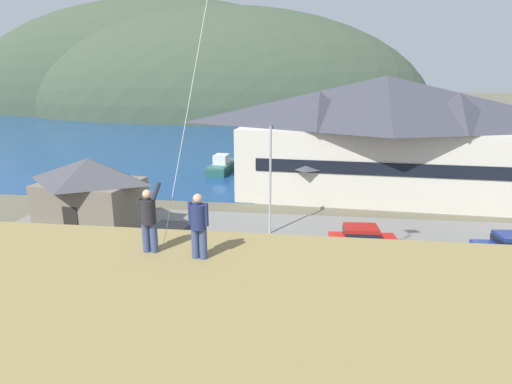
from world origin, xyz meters
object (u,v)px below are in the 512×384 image
at_px(harbor_lodge, 383,134).
at_px(wharf_dock, 254,164).
at_px(parking_light_pole, 270,174).
at_px(moored_boat_wharfside, 222,166).
at_px(parked_car_front_row_silver, 300,296).
at_px(person_kite_flyer, 149,218).
at_px(person_companion, 199,224).
at_px(parked_car_corner_spot, 174,237).
at_px(parked_car_mid_row_far, 494,300).
at_px(storage_shed_near_lot, 91,196).
at_px(parked_car_mid_row_center, 512,248).
at_px(storage_shed_waterside, 311,171).
at_px(parked_car_back_row_left, 362,239).
at_px(parked_car_front_row_end, 149,292).

relative_size(harbor_lodge, wharf_dock, 2.66).
bearing_deg(parking_light_pole, harbor_lodge, 51.29).
xyz_separation_m(wharf_dock, moored_boat_wharfside, (-3.45, -3.11, 0.37)).
relative_size(wharf_dock, parked_car_front_row_silver, 2.52).
bearing_deg(wharf_dock, person_kite_flyer, -86.36).
bearing_deg(person_companion, parked_car_corner_spot, 111.37).
bearing_deg(person_companion, parked_car_mid_row_far, 37.79).
height_order(storage_shed_near_lot, parking_light_pole, parking_light_pole).
height_order(parked_car_mid_row_far, parked_car_mid_row_center, same).
relative_size(storage_shed_waterside, parked_car_mid_row_center, 1.68).
relative_size(harbor_lodge, parking_light_pole, 3.66).
distance_m(storage_shed_waterside, moored_boat_wharfside, 14.76).
bearing_deg(parked_car_corner_spot, parked_car_mid_row_center, 2.60).
relative_size(harbor_lodge, parked_car_mid_row_center, 6.50).
bearing_deg(person_kite_flyer, parked_car_front_row_silver, 63.21).
distance_m(wharf_dock, person_kite_flyer, 42.42).
bearing_deg(parked_car_mid_row_center, parked_car_mid_row_far, -118.41).
bearing_deg(parked_car_back_row_left, person_companion, -111.59).
bearing_deg(harbor_lodge, parking_light_pole, -128.71).
xyz_separation_m(storage_shed_near_lot, person_kite_flyer, (11.09, -16.95, 4.56)).
height_order(parked_car_back_row_left, parked_car_mid_row_center, same).
height_order(parked_car_front_row_silver, parked_car_back_row_left, same).
bearing_deg(wharf_dock, parked_car_mid_row_center, -53.86).
bearing_deg(parked_car_mid_row_center, wharf_dock, 126.14).
distance_m(harbor_lodge, moored_boat_wharfside, 19.67).
relative_size(wharf_dock, person_kite_flyer, 5.72).
relative_size(parked_car_front_row_silver, parked_car_front_row_end, 0.99).
distance_m(parked_car_mid_row_far, parked_car_corner_spot, 18.21).
xyz_separation_m(parked_car_front_row_silver, parked_car_front_row_end, (-7.22, -0.56, 0.00)).
bearing_deg(person_companion, parked_car_front_row_silver, 72.50).
xyz_separation_m(harbor_lodge, person_companion, (-9.49, -30.48, 1.52)).
bearing_deg(parked_car_mid_row_center, storage_shed_waterside, 132.94).
bearing_deg(parking_light_pole, parked_car_mid_row_far, -40.73).
bearing_deg(parked_car_mid_row_center, parked_car_back_row_left, 178.54).
bearing_deg(storage_shed_waterside, parked_car_back_row_left, -75.70).
bearing_deg(person_kite_flyer, parked_car_front_row_end, 113.81).
xyz_separation_m(storage_shed_waterside, parking_light_pole, (-2.90, -9.92, 1.93)).
xyz_separation_m(parked_car_front_row_silver, person_companion, (-2.56, -8.12, 6.38)).
distance_m(parked_car_corner_spot, parking_light_pole, 7.93).
height_order(parked_car_mid_row_center, person_kite_flyer, person_kite_flyer).
bearing_deg(parked_car_back_row_left, parked_car_front_row_silver, -115.64).
bearing_deg(parked_car_back_row_left, parked_car_corner_spot, -174.42).
relative_size(harbor_lodge, parked_car_front_row_end, 6.66).
bearing_deg(storage_shed_waterside, harbor_lodge, 15.44).
xyz_separation_m(parked_car_front_row_silver, person_kite_flyer, (-3.98, -7.89, 6.40)).
xyz_separation_m(harbor_lodge, parking_light_pole, (-9.38, -11.71, -1.42)).
height_order(storage_shed_near_lot, person_companion, person_companion).
bearing_deg(person_companion, storage_shed_near_lot, 126.03).
relative_size(parked_car_mid_row_far, parked_car_back_row_left, 1.00).
bearing_deg(moored_boat_wharfside, harbor_lodge, -26.22).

